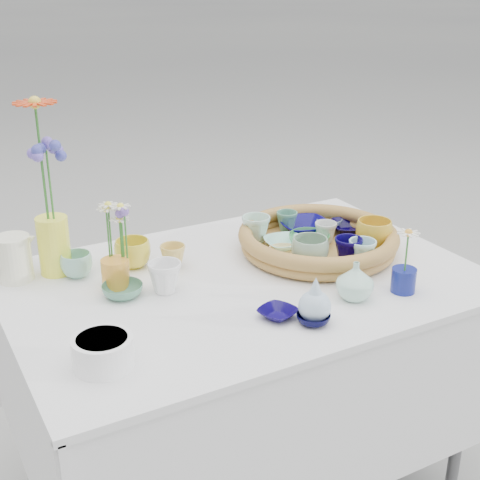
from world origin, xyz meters
TOP-DOWN VIEW (x-y plane):
  - wicker_tray at (0.28, 0.05)m, footprint 0.47×0.47m
  - tray_ceramic_0 at (0.31, 0.17)m, footprint 0.17×0.17m
  - tray_ceramic_1 at (0.44, 0.10)m, footprint 0.17×0.17m
  - tray_ceramic_2 at (0.42, -0.03)m, footprint 0.14×0.14m
  - tray_ceramic_3 at (0.26, 0.06)m, footprint 0.14×0.14m
  - tray_ceramic_4 at (0.18, -0.05)m, footprint 0.13×0.13m
  - tray_ceramic_5 at (0.19, 0.09)m, footprint 0.13×0.13m
  - tray_ceramic_6 at (0.14, 0.17)m, footprint 0.10×0.10m
  - tray_ceramic_7 at (0.32, 0.07)m, footprint 0.09×0.09m
  - tray_ceramic_8 at (0.41, 0.17)m, footprint 0.08×0.08m
  - tray_ceramic_9 at (0.29, -0.08)m, footprint 0.08×0.08m
  - tray_ceramic_10 at (0.15, 0.03)m, footprint 0.09×0.09m
  - tray_ceramic_11 at (0.31, -0.11)m, footprint 0.10×0.10m
  - tray_ceramic_12 at (0.27, 0.21)m, footprint 0.09×0.09m
  - loose_ceramic_0 at (-0.24, 0.22)m, footprint 0.12×0.12m
  - loose_ceramic_1 at (-0.14, 0.16)m, footprint 0.09×0.09m
  - loose_ceramic_2 at (-0.33, 0.05)m, footprint 0.11×0.11m
  - loose_ceramic_3 at (-0.22, 0.03)m, footprint 0.11×0.11m
  - loose_ceramic_4 at (-0.03, -0.23)m, footprint 0.12×0.12m
  - loose_ceramic_5 at (-0.39, 0.23)m, footprint 0.10×0.10m
  - loose_ceramic_6 at (0.02, -0.30)m, footprint 0.08×0.08m
  - fluted_bowl at (-0.47, -0.24)m, footprint 0.17×0.17m
  - bud_vase_paleblue at (0.03, -0.29)m, footprint 0.09×0.09m
  - bud_vase_seafoam at (0.19, -0.24)m, footprint 0.13×0.13m
  - bud_vase_cobalt at (0.33, -0.27)m, footprint 0.08×0.08m
  - single_daisy at (0.32, -0.28)m, footprint 0.09×0.09m
  - tall_vase_yellow at (-0.44, 0.28)m, footprint 0.09×0.09m
  - gerbera at (-0.45, 0.28)m, footprint 0.16×0.16m
  - hydrangea at (-0.43, 0.27)m, footprint 0.09×0.09m
  - white_pitcher at (-0.55, 0.29)m, footprint 0.16×0.14m
  - daisy_cup at (-0.32, 0.11)m, footprint 0.09×0.09m
  - daisy_posy at (-0.31, 0.12)m, footprint 0.09×0.09m

SIDE VIEW (x-z plane):
  - loose_ceramic_4 at x=-0.03m, z-range 0.77..0.79m
  - loose_ceramic_6 at x=0.02m, z-range 0.77..0.79m
  - loose_ceramic_2 at x=-0.33m, z-range 0.77..0.80m
  - tray_ceramic_8 at x=0.41m, z-range 0.78..0.81m
  - bud_vase_cobalt at x=0.33m, z-range 0.77..0.83m
  - tray_ceramic_10 at x=0.15m, z-range 0.78..0.81m
  - tray_ceramic_5 at x=0.19m, z-range 0.78..0.81m
  - loose_ceramic_1 at x=-0.14m, z-range 0.77..0.83m
  - tray_ceramic_1 at x=0.44m, z-range 0.78..0.81m
  - fluted_bowl at x=-0.47m, z-range 0.77..0.83m
  - loose_ceramic_5 at x=-0.39m, z-range 0.77..0.83m
  - tray_ceramic_0 at x=0.31m, z-range 0.78..0.82m
  - tray_ceramic_3 at x=0.26m, z-range 0.78..0.82m
  - wicker_tray at x=0.28m, z-range 0.77..0.84m
  - daisy_cup at x=-0.32m, z-range 0.77..0.84m
  - loose_ceramic_0 at x=-0.24m, z-range 0.77..0.85m
  - loose_ceramic_3 at x=-0.22m, z-range 0.77..0.85m
  - tray_ceramic_12 at x=0.27m, z-range 0.78..0.84m
  - tray_ceramic_7 at x=0.32m, z-range 0.78..0.85m
  - bud_vase_seafoam at x=0.19m, z-range 0.77..0.87m
  - tray_ceramic_11 at x=0.31m, z-range 0.78..0.85m
  - tray_ceramic_9 at x=0.29m, z-range 0.78..0.86m
  - tray_ceramic_6 at x=0.14m, z-range 0.78..0.86m
  - tray_ceramic_4 at x=0.18m, z-range 0.78..0.87m
  - bud_vase_paleblue at x=0.03m, z-range 0.77..0.89m
  - tray_ceramic_2 at x=0.42m, z-range 0.78..0.87m
  - white_pitcher at x=-0.55m, z-range 0.77..0.89m
  - tall_vase_yellow at x=-0.44m, z-range 0.77..0.93m
  - single_daisy at x=0.32m, z-range 0.82..0.94m
  - daisy_posy at x=-0.31m, z-range 0.84..1.00m
  - hydrangea at x=-0.43m, z-range 0.89..1.15m
  - gerbera at x=-0.45m, z-range 0.92..1.25m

